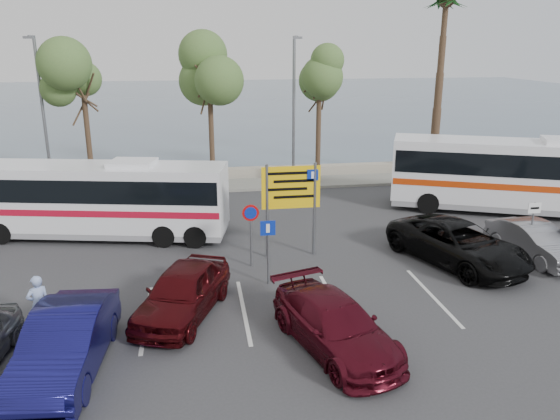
{
  "coord_description": "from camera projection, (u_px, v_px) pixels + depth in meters",
  "views": [
    {
      "loc": [
        -2.46,
        -15.98,
        7.83
      ],
      "look_at": [
        0.56,
        3.0,
        1.91
      ],
      "focal_mm": 35.0,
      "sensor_mm": 36.0,
      "label": 1
    }
  ],
  "objects": [
    {
      "name": "coach_bus_right",
      "position": [
        520.0,
        178.0,
        25.71
      ],
      "size": [
        11.8,
        6.85,
        3.66
      ],
      "color": "white",
      "rests_on": "ground"
    },
    {
      "name": "seawall",
      "position": [
        237.0,
        173.0,
        32.77
      ],
      "size": [
        48.0,
        0.8,
        0.6
      ],
      "primitive_type": "cube",
      "color": "#A19681",
      "rests_on": "ground"
    },
    {
      "name": "suv_black",
      "position": [
        458.0,
        243.0,
        19.98
      ],
      "size": [
        4.37,
        6.11,
        1.55
      ],
      "primitive_type": "imported",
      "rotation": [
        0.0,
        0.0,
        0.36
      ],
      "color": "black",
      "rests_on": "ground"
    },
    {
      "name": "sign_taxi",
      "position": [
        532.0,
        223.0,
        20.21
      ],
      "size": [
        0.5,
        0.07,
        2.2
      ],
      "color": "slate",
      "rests_on": "ground"
    },
    {
      "name": "ground",
      "position": [
        278.0,
        293.0,
        17.75
      ],
      "size": [
        120.0,
        120.0,
        0.0
      ],
      "primitive_type": "plane",
      "color": "#353538",
      "rests_on": "ground"
    },
    {
      "name": "street_lamp_left",
      "position": [
        42.0,
        109.0,
        27.66
      ],
      "size": [
        0.45,
        1.15,
        8.01
      ],
      "color": "slate",
      "rests_on": "kerb_strip"
    },
    {
      "name": "kerb_strip",
      "position": [
        240.0,
        185.0,
        30.94
      ],
      "size": [
        44.0,
        2.4,
        0.15
      ],
      "primitive_type": "cube",
      "color": "gray",
      "rests_on": "ground"
    },
    {
      "name": "sign_parking",
      "position": [
        268.0,
        243.0,
        18.04
      ],
      "size": [
        0.5,
        0.07,
        2.25
      ],
      "color": "slate",
      "rests_on": "ground"
    },
    {
      "name": "pedestrian_near",
      "position": [
        39.0,
        304.0,
        15.2
      ],
      "size": [
        0.74,
        0.66,
        1.7
      ],
      "primitive_type": "imported",
      "rotation": [
        0.0,
        0.0,
        3.67
      ],
      "color": "#97ACDC",
      "rests_on": "ground"
    },
    {
      "name": "tree_mid",
      "position": [
        209.0,
        65.0,
        28.78
      ],
      "size": [
        3.2,
        3.2,
        8.0
      ],
      "color": "#382619",
      "rests_on": "kerb_strip"
    },
    {
      "name": "lane_markings",
      "position": [
        246.0,
        310.0,
        16.64
      ],
      "size": [
        12.02,
        4.2,
        0.01
      ],
      "primitive_type": null,
      "color": "silver",
      "rests_on": "ground"
    },
    {
      "name": "car_maroon",
      "position": [
        335.0,
        325.0,
        14.4
      ],
      "size": [
        3.21,
        5.08,
        1.37
      ],
      "primitive_type": "imported",
      "rotation": [
        0.0,
        0.0,
        0.3
      ],
      "color": "#4C0C18",
      "rests_on": "ground"
    },
    {
      "name": "coach_bus_left",
      "position": [
        98.0,
        202.0,
        22.46
      ],
      "size": [
        10.8,
        4.43,
        3.29
      ],
      "color": "white",
      "rests_on": "ground"
    },
    {
      "name": "tree_left",
      "position": [
        82.0,
        79.0,
        28.0
      ],
      "size": [
        3.2,
        3.2,
        7.2
      ],
      "color": "#382619",
      "rests_on": "kerb_strip"
    },
    {
      "name": "car_red",
      "position": [
        183.0,
        292.0,
        16.14
      ],
      "size": [
        3.35,
        4.81,
        1.52
      ],
      "primitive_type": "imported",
      "rotation": [
        0.0,
        0.0,
        -0.39
      ],
      "color": "#3F090C",
      "rests_on": "ground"
    },
    {
      "name": "palm_tree",
      "position": [
        446.0,
        3.0,
        29.78
      ],
      "size": [
        4.8,
        4.8,
        11.2
      ],
      "color": "#382619",
      "rests_on": "kerb_strip"
    },
    {
      "name": "sign_no_stop",
      "position": [
        251.0,
        225.0,
        19.45
      ],
      "size": [
        0.6,
        0.08,
        2.35
      ],
      "color": "slate",
      "rests_on": "ground"
    },
    {
      "name": "car_blue",
      "position": [
        66.0,
        343.0,
        13.35
      ],
      "size": [
        2.06,
        4.9,
        1.57
      ],
      "primitive_type": "imported",
      "rotation": [
        0.0,
        0.0,
        -0.08
      ],
      "color": "#11104D",
      "rests_on": "ground"
    },
    {
      "name": "street_lamp_right",
      "position": [
        294.0,
        104.0,
        29.61
      ],
      "size": [
        0.45,
        1.15,
        8.01
      ],
      "color": "slate",
      "rests_on": "kerb_strip"
    },
    {
      "name": "sea",
      "position": [
        210.0,
        102.0,
        74.38
      ],
      "size": [
        140.0,
        140.0,
        0.0
      ],
      "primitive_type": "plane",
      "color": "#44576D",
      "rests_on": "ground"
    },
    {
      "name": "direction_sign",
      "position": [
        291.0,
        194.0,
        20.21
      ],
      "size": [
        2.2,
        0.12,
        3.6
      ],
      "color": "slate",
      "rests_on": "ground"
    },
    {
      "name": "car_silver_b",
      "position": [
        534.0,
        241.0,
        20.47
      ],
      "size": [
        1.97,
        4.28,
        1.36
      ],
      "primitive_type": "imported",
      "rotation": [
        0.0,
        0.0,
        0.13
      ],
      "color": "gray",
      "rests_on": "ground"
    },
    {
      "name": "tree_right",
      "position": [
        320.0,
        74.0,
        29.82
      ],
      "size": [
        3.2,
        3.2,
        7.4
      ],
      "color": "#382619",
      "rests_on": "kerb_strip"
    }
  ]
}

